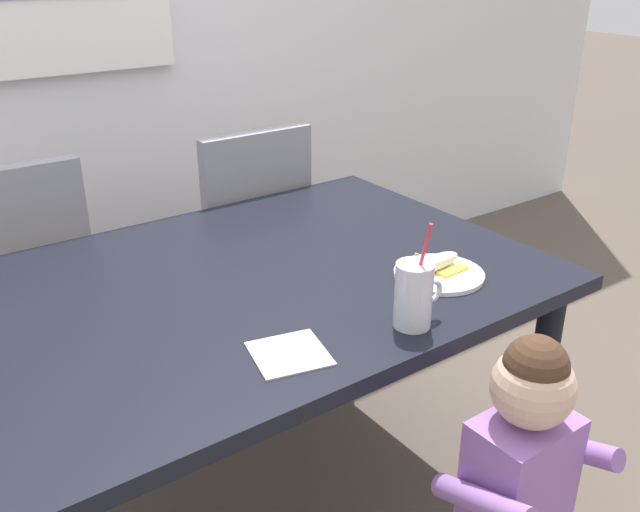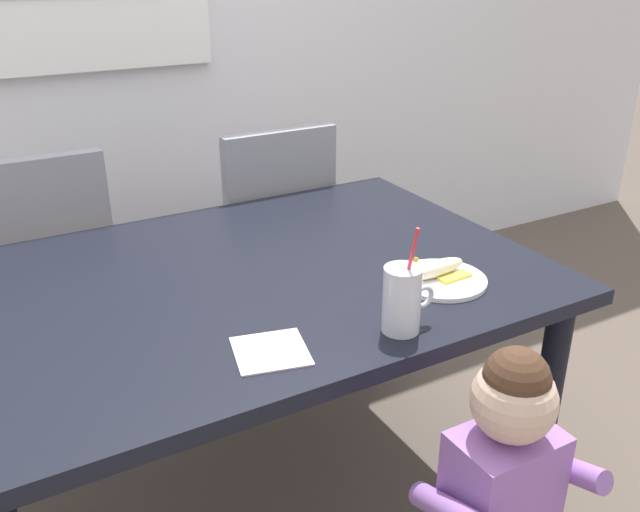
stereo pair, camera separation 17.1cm
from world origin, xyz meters
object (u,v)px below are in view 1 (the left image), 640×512
dining_chair_left (19,286)px  toddler_standing (521,466)px  dining_chair_right (244,236)px  dining_table (250,309)px  milk_cup (414,298)px  paper_napkin (289,354)px  snack_plate (439,274)px  peeled_banana (435,263)px

dining_chair_left → toddler_standing: 1.61m
dining_chair_right → dining_table: bearing=61.5°
milk_cup → paper_napkin: (-0.29, 0.06, -0.06)m
snack_plate → peeled_banana: peeled_banana is taller
dining_table → snack_plate: 0.50m
dining_chair_left → toddler_standing: bearing=113.9°
milk_cup → dining_table: bearing=112.8°
dining_chair_left → milk_cup: (0.58, -1.19, 0.28)m
toddler_standing → paper_napkin: size_ratio=5.59×
dining_chair_left → toddler_standing: size_ratio=1.15×
snack_plate → peeled_banana: bearing=97.1°
dining_chair_right → milk_cup: 1.18m
dining_chair_right → paper_napkin: size_ratio=6.40×
dining_chair_right → toddler_standing: dining_chair_right is taller
dining_chair_right → paper_napkin: dining_chair_right is taller
dining_chair_right → peeled_banana: (0.02, -0.97, 0.25)m
paper_napkin → peeled_banana: bearing=10.9°
paper_napkin → dining_chair_left: bearing=104.6°
peeled_banana → paper_napkin: peeled_banana is taller
toddler_standing → snack_plate: bearing=69.8°
dining_table → peeled_banana: bearing=-33.2°
dining_chair_left → milk_cup: milk_cup is taller
milk_cup → dining_chair_right: bearing=79.5°
paper_napkin → dining_table: bearing=72.7°
dining_table → toddler_standing: (0.24, -0.70, -0.14)m
dining_chair_right → snack_plate: dining_chair_right is taller
dining_table → paper_napkin: size_ratio=9.99×
snack_plate → paper_napkin: snack_plate is taller
milk_cup → peeled_banana: milk_cup is taller
peeled_banana → toddler_standing: bearing=-109.4°
milk_cup → paper_napkin: 0.30m
snack_plate → dining_chair_left: bearing=127.7°
dining_table → paper_napkin: (-0.11, -0.36, 0.09)m
dining_table → snack_plate: bearing=-34.4°
peeled_banana → dining_table: bearing=146.8°
toddler_standing → milk_cup: (-0.07, 0.28, 0.30)m
dining_table → dining_chair_right: bearing=61.5°
snack_plate → dining_chair_right: bearing=91.0°
dining_chair_left → toddler_standing: dining_chair_left is taller
dining_chair_left → snack_plate: 1.34m
toddler_standing → dining_table: bearing=109.2°
milk_cup → toddler_standing: bearing=-76.4°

